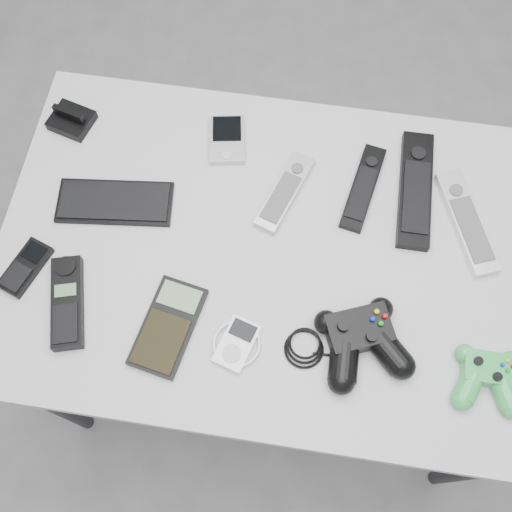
# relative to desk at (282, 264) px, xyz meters

# --- Properties ---
(floor) EXTENTS (3.50, 3.50, 0.00)m
(floor) POSITION_rel_desk_xyz_m (0.01, 0.06, -0.67)
(floor) COLOR slate
(floor) RESTS_ON ground
(desk) EXTENTS (1.09, 0.70, 0.73)m
(desk) POSITION_rel_desk_xyz_m (0.00, 0.00, 0.00)
(desk) COLOR #A3A3A6
(desk) RESTS_ON floor
(pda_keyboard) EXTENTS (0.23, 0.12, 0.01)m
(pda_keyboard) POSITION_rel_desk_xyz_m (-0.34, 0.05, 0.07)
(pda_keyboard) COLOR black
(pda_keyboard) RESTS_ON desk
(dock_bracket) EXTENTS (0.10, 0.09, 0.04)m
(dock_bracket) POSITION_rel_desk_xyz_m (-0.47, 0.22, 0.09)
(dock_bracket) COLOR black
(dock_bracket) RESTS_ON desk
(pda) EXTENTS (0.09, 0.12, 0.02)m
(pda) POSITION_rel_desk_xyz_m (-0.15, 0.23, 0.07)
(pda) COLOR #ACADB4
(pda) RESTS_ON desk
(remote_silver_a) EXTENTS (0.10, 0.19, 0.02)m
(remote_silver_a) POSITION_rel_desk_xyz_m (-0.01, 0.12, 0.07)
(remote_silver_a) COLOR #ACADB4
(remote_silver_a) RESTS_ON desk
(remote_black_a) EXTENTS (0.08, 0.20, 0.02)m
(remote_black_a) POSITION_rel_desk_xyz_m (0.14, 0.16, 0.07)
(remote_black_a) COLOR black
(remote_black_a) RESTS_ON desk
(remote_black_b) EXTENTS (0.06, 0.26, 0.02)m
(remote_black_b) POSITION_rel_desk_xyz_m (0.24, 0.17, 0.08)
(remote_black_b) COLOR black
(remote_black_b) RESTS_ON desk
(remote_silver_b) EXTENTS (0.13, 0.22, 0.02)m
(remote_silver_b) POSITION_rel_desk_xyz_m (0.34, 0.11, 0.07)
(remote_silver_b) COLOR silver
(remote_silver_b) RESTS_ON desk
(mobile_phone) EXTENTS (0.08, 0.12, 0.02)m
(mobile_phone) POSITION_rel_desk_xyz_m (-0.47, -0.11, 0.07)
(mobile_phone) COLOR black
(mobile_phone) RESTS_ON desk
(cordless_handset) EXTENTS (0.10, 0.18, 0.03)m
(cordless_handset) POSITION_rel_desk_xyz_m (-0.37, -0.16, 0.08)
(cordless_handset) COLOR black
(cordless_handset) RESTS_ON desk
(calculator) EXTENTS (0.12, 0.19, 0.02)m
(calculator) POSITION_rel_desk_xyz_m (-0.18, -0.18, 0.07)
(calculator) COLOR black
(calculator) RESTS_ON desk
(mp3_player) EXTENTS (0.11, 0.11, 0.02)m
(mp3_player) POSITION_rel_desk_xyz_m (-0.06, -0.19, 0.07)
(mp3_player) COLOR white
(mp3_player) RESTS_ON desk
(controller_black) EXTENTS (0.31, 0.26, 0.05)m
(controller_black) POSITION_rel_desk_xyz_m (0.16, -0.16, 0.09)
(controller_black) COLOR black
(controller_black) RESTS_ON desk
(controller_green) EXTENTS (0.12, 0.13, 0.04)m
(controller_green) POSITION_rel_desk_xyz_m (0.38, -0.19, 0.08)
(controller_green) COLOR green
(controller_green) RESTS_ON desk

